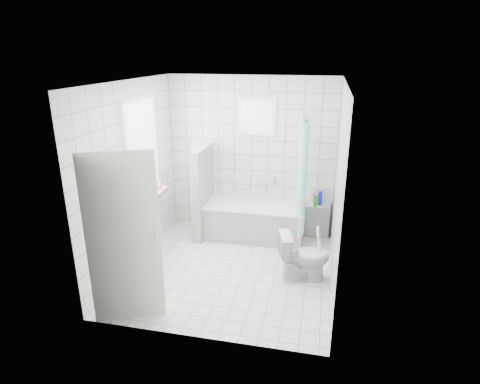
# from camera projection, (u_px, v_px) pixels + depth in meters

# --- Properties ---
(ground) EXTENTS (3.00, 3.00, 0.00)m
(ground) POSITION_uv_depth(u_px,v_px,m) (231.00, 268.00, 5.76)
(ground) COLOR white
(ground) RESTS_ON ground
(ceiling) EXTENTS (3.00, 3.00, 0.00)m
(ceiling) POSITION_uv_depth(u_px,v_px,m) (229.00, 82.00, 4.89)
(ceiling) COLOR white
(ceiling) RESTS_ON ground
(wall_back) EXTENTS (2.80, 0.02, 2.60)m
(wall_back) POSITION_uv_depth(u_px,v_px,m) (251.00, 155.00, 6.71)
(wall_back) COLOR white
(wall_back) RESTS_ON ground
(wall_front) EXTENTS (2.80, 0.02, 2.60)m
(wall_front) POSITION_uv_depth(u_px,v_px,m) (194.00, 229.00, 3.95)
(wall_front) COLOR white
(wall_front) RESTS_ON ground
(wall_left) EXTENTS (0.02, 3.00, 2.60)m
(wall_left) POSITION_uv_depth(u_px,v_px,m) (133.00, 176.00, 5.61)
(wall_left) COLOR white
(wall_left) RESTS_ON ground
(wall_right) EXTENTS (0.02, 3.00, 2.60)m
(wall_right) POSITION_uv_depth(u_px,v_px,m) (338.00, 190.00, 5.05)
(wall_right) COLOR white
(wall_right) RESTS_ON ground
(window_left) EXTENTS (0.01, 0.90, 1.40)m
(window_left) POSITION_uv_depth(u_px,v_px,m) (143.00, 150.00, 5.77)
(window_left) COLOR white
(window_left) RESTS_ON wall_left
(window_back) EXTENTS (0.50, 0.01, 0.50)m
(window_back) POSITION_uv_depth(u_px,v_px,m) (257.00, 117.00, 6.43)
(window_back) COLOR white
(window_back) RESTS_ON wall_back
(window_sill) EXTENTS (0.18, 1.02, 0.08)m
(window_sill) POSITION_uv_depth(u_px,v_px,m) (150.00, 199.00, 6.01)
(window_sill) COLOR white
(window_sill) RESTS_ON wall_left
(door) EXTENTS (0.75, 0.35, 2.00)m
(door) POSITION_uv_depth(u_px,v_px,m) (124.00, 240.00, 4.39)
(door) COLOR silver
(door) RESTS_ON ground
(bathtub) EXTENTS (1.61, 0.77, 0.58)m
(bathtub) POSITION_uv_depth(u_px,v_px,m) (255.00, 220.00, 6.67)
(bathtub) COLOR white
(bathtub) RESTS_ON ground
(partition_wall) EXTENTS (0.15, 0.85, 1.50)m
(partition_wall) POSITION_uv_depth(u_px,v_px,m) (203.00, 191.00, 6.65)
(partition_wall) COLOR white
(partition_wall) RESTS_ON ground
(tiled_ledge) EXTENTS (0.40, 0.24, 0.55)m
(tiled_ledge) POSITION_uv_depth(u_px,v_px,m) (317.00, 220.00, 6.71)
(tiled_ledge) COLOR white
(tiled_ledge) RESTS_ON ground
(toilet) EXTENTS (0.75, 0.55, 0.69)m
(toilet) POSITION_uv_depth(u_px,v_px,m) (304.00, 256.00, 5.39)
(toilet) COLOR white
(toilet) RESTS_ON ground
(curtain_rod) EXTENTS (0.02, 0.80, 0.02)m
(curtain_rod) POSITION_uv_depth(u_px,v_px,m) (306.00, 119.00, 5.93)
(curtain_rod) COLOR silver
(curtain_rod) RESTS_ON wall_back
(shower_curtain) EXTENTS (0.14, 0.48, 1.78)m
(shower_curtain) POSITION_uv_depth(u_px,v_px,m) (302.00, 180.00, 6.11)
(shower_curtain) COLOR #48B6D6
(shower_curtain) RESTS_ON curtain_rod
(tub_faucet) EXTENTS (0.18, 0.06, 0.06)m
(tub_faucet) POSITION_uv_depth(u_px,v_px,m) (265.00, 182.00, 6.77)
(tub_faucet) COLOR silver
(tub_faucet) RESTS_ON wall_back
(sill_bottles) EXTENTS (0.14, 0.61, 0.30)m
(sill_bottles) POSITION_uv_depth(u_px,v_px,m) (152.00, 186.00, 6.03)
(sill_bottles) COLOR #30A8DA
(sill_bottles) RESTS_ON window_sill
(ledge_bottles) EXTENTS (0.15, 0.19, 0.24)m
(ledge_bottles) POSITION_uv_depth(u_px,v_px,m) (317.00, 199.00, 6.57)
(ledge_bottles) COLOR red
(ledge_bottles) RESTS_ON tiled_ledge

